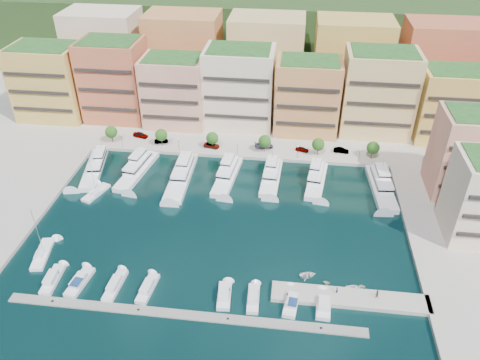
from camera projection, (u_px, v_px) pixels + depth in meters
The scene contains 58 objects.
ground at pixel (221, 221), 116.62m from camera, with size 400.00×400.00×0.00m, color black.
north_quay at pixel (248, 113), 167.63m from camera, with size 220.00×64.00×2.00m, color #9E998E.
hillside at pixel (260, 66), 207.13m from camera, with size 240.00×40.00×58.00m, color #243A17.
south_pontoon at pixel (183, 315), 92.24m from camera, with size 72.00×2.20×0.35m, color gray.
finger_pier at pixel (350, 300), 95.45m from camera, with size 32.00×5.00×2.00m, color #9E998E.
apartment_0 at pixel (50, 82), 157.05m from camera, with size 22.00×16.50×24.80m.
apartment_1 at pixel (115, 80), 155.89m from camera, with size 20.00×16.50×26.80m.
apartment_2 at pixel (175, 91), 153.22m from camera, with size 20.00×15.50×22.80m.
apartment_3 at pixel (239, 87), 151.88m from camera, with size 22.00×16.50×25.80m.
apartment_4 at pixel (307, 96), 148.55m from camera, with size 20.00×15.50×23.80m.
apartment_5 at pixel (378, 93), 147.11m from camera, with size 22.00×16.50×26.80m.
apartment_6 at pixel (450, 105), 144.34m from camera, with size 20.00×15.50×22.80m.
apartment_east_a at pixel (471, 154), 119.86m from camera, with size 18.00×14.50×22.80m.
backblock_0 at pixel (106, 52), 174.18m from camera, with size 26.00×18.00×30.00m, color beige.
backblock_1 at pixel (185, 55), 171.11m from camera, with size 26.00×18.00×30.00m, color tan.
backblock_2 at pixel (266, 59), 168.05m from camera, with size 26.00×18.00×30.00m, color #D9B472.
backblock_3 at pixel (351, 62), 164.99m from camera, with size 26.00×18.00×30.00m, color gold.
backblock_4 at pixel (439, 66), 161.93m from camera, with size 26.00×18.00×30.00m, color #AF633A.
tree_0 at pixel (111, 132), 145.61m from camera, with size 3.80×3.80×5.65m.
tree_1 at pixel (161, 135), 143.98m from camera, with size 3.80×3.80×5.65m.
tree_2 at pixel (212, 138), 142.35m from camera, with size 3.80×3.80×5.65m.
tree_3 at pixel (265, 141), 140.71m from camera, with size 3.80×3.80×5.65m.
tree_4 at pixel (318, 144), 139.08m from camera, with size 3.80×3.80×5.65m.
tree_5 at pixel (373, 148), 137.45m from camera, with size 3.80×3.80×5.65m.
lamppost_0 at pixel (122, 139), 143.83m from camera, with size 0.30×0.30×4.20m.
lamppost_1 at pixel (179, 142), 141.99m from camera, with size 0.30×0.30×4.20m.
lamppost_2 at pixel (237, 146), 140.15m from camera, with size 0.30×0.30×4.20m.
lamppost_3 at pixel (298, 150), 138.31m from camera, with size 0.30×0.30×4.20m.
lamppost_4 at pixel (359, 154), 136.48m from camera, with size 0.30×0.30×4.20m.
yacht_0 at pixel (95, 166), 135.78m from camera, with size 8.53×22.02×7.30m.
yacht_1 at pixel (138, 169), 134.68m from camera, with size 7.70×21.54×7.30m.
yacht_2 at pixel (182, 174), 132.26m from camera, with size 5.49×23.93×7.30m.
yacht_3 at pixel (228, 174), 132.41m from camera, with size 6.58×20.33×7.30m.
yacht_4 at pixel (271, 176), 131.75m from camera, with size 5.63×18.64×7.30m.
yacht_5 at pixel (317, 178), 130.48m from camera, with size 6.73×18.74×7.30m.
yacht_6 at pixel (381, 185), 127.62m from camera, with size 6.62×21.51×7.30m.
cruiser_0 at pixel (52, 280), 99.40m from camera, with size 2.98×8.57×2.55m.
cruiser_1 at pixel (80, 282), 98.75m from camera, with size 3.78×8.75×2.66m.
cruiser_2 at pixel (115, 286), 97.98m from camera, with size 2.90×9.02×2.55m.
cruiser_3 at pixel (148, 289), 97.27m from camera, with size 3.18×8.33×2.55m.
cruiser_5 at pixel (224, 296), 95.63m from camera, with size 3.21×7.41×2.55m.
cruiser_6 at pixel (253, 299), 95.02m from camera, with size 2.66×7.61×2.55m.
cruiser_7 at pixel (292, 302), 94.20m from camera, with size 3.55×8.00×2.66m.
cruiser_8 at pixel (323, 305), 93.58m from camera, with size 3.15×7.32×2.55m.
sailboat_2 at pixel (96, 193), 126.02m from camera, with size 5.45×9.27×13.20m.
sailboat_0 at pixel (43, 255), 106.15m from camera, with size 4.67×10.68×13.20m.
tender_1 at pixel (327, 282), 98.90m from camera, with size 1.46×1.69×0.89m, color beige.
tender_3 at pixel (362, 286), 98.13m from camera, with size 1.16×1.34×0.71m, color beige.
tender_2 at pixel (353, 288), 97.63m from camera, with size 2.55×3.57×0.74m, color white.
tender_0 at pixel (308, 275), 100.73m from camera, with size 2.61×3.65×0.76m, color silver.
car_0 at pixel (141, 135), 150.08m from camera, with size 2.00×4.96×1.69m, color gray.
car_1 at pixel (161, 141), 147.15m from camera, with size 1.48×4.24×1.40m, color gray.
car_2 at pixel (212, 145), 144.77m from camera, with size 2.30×4.99×1.39m, color gray.
car_3 at pixel (264, 145), 144.60m from camera, with size 2.34×5.76×1.67m, color gray.
car_4 at pixel (302, 149), 142.79m from camera, with size 1.63×4.04×1.38m, color gray.
car_5 at pixel (341, 150), 142.12m from camera, with size 1.60×4.60×1.51m, color gray.
person_0 at pixel (337, 290), 95.25m from camera, with size 0.59×0.39×1.63m, color #27314F.
person_1 at pixel (377, 294), 94.21m from camera, with size 0.96×0.75×1.97m, color #49362C.
Camera 1 is at (15.80, -89.68, 73.72)m, focal length 35.00 mm.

